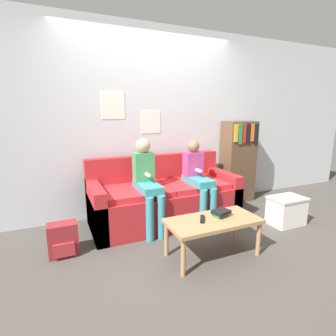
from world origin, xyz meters
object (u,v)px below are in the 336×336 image
person_right (198,177)px  coffee_table (213,224)px  couch (164,199)px  backpack (63,240)px  storage_box (286,211)px  tv_remote (202,219)px  bookshelf (238,161)px  person_left (147,180)px

person_right → coffee_table: bearing=-109.9°
couch → backpack: bearing=-162.9°
storage_box → backpack: size_ratio=1.31×
tv_remote → backpack: 1.43m
tv_remote → bookshelf: 1.94m
person_left → storage_box: bearing=-18.1°
coffee_table → backpack: 1.53m
coffee_table → person_right: bearing=70.1°
coffee_table → bookshelf: bearing=44.5°
couch → storage_box: bearing=-28.0°
person_left → backpack: (-0.98, -0.20, -0.48)m
couch → bookshelf: size_ratio=1.48×
storage_box → person_right: bearing=151.7°
person_right → storage_box: person_right is taller
bookshelf → backpack: size_ratio=3.77×
tv_remote → bookshelf: bearing=74.0°
person_right → backpack: 1.74m
tv_remote → coffee_table: bearing=16.8°
couch → storage_box: 1.60m
person_right → tv_remote: person_right is taller
person_left → bookshelf: bearing=15.7°
person_right → tv_remote: size_ratio=6.50×
couch → backpack: 1.35m
person_left → tv_remote: 0.88m
coffee_table → bookshelf: bookshelf is taller
coffee_table → person_right: (0.29, 0.81, 0.26)m
bookshelf → storage_box: bearing=-91.1°
coffee_table → person_right: size_ratio=0.87×
tv_remote → person_right: bearing=95.1°
person_left → person_right: 0.70m
bookshelf → storage_box: size_ratio=2.88×
bookshelf → backpack: bearing=-165.8°
couch → coffee_table: size_ratio=2.05×
bookshelf → tv_remote: bearing=-138.3°
person_right → tv_remote: bearing=-117.2°
couch → storage_box: couch is taller
coffee_table → tv_remote: size_ratio=5.67×
coffee_table → person_right: person_right is taller
couch → tv_remote: couch is taller
backpack → person_left: bearing=11.7°
bookshelf → couch: bearing=-168.4°
tv_remote → backpack: (-1.28, 0.59, -0.24)m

